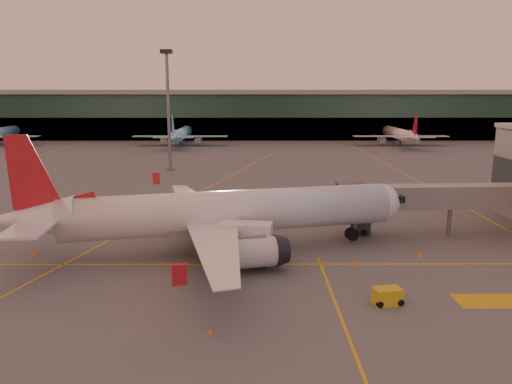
{
  "coord_description": "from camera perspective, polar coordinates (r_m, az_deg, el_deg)",
  "views": [
    {
      "loc": [
        -1.66,
        -42.43,
        16.97
      ],
      "look_at": [
        -1.4,
        16.85,
        5.0
      ],
      "focal_mm": 35.0,
      "sensor_mm": 36.0,
      "label": 1
    }
  ],
  "objects": [
    {
      "name": "cone_tail",
      "position": [
        57.84,
        -24.0,
        -6.41
      ],
      "size": [
        0.41,
        0.41,
        0.52
      ],
      "color": "orange",
      "rests_on": "ground"
    },
    {
      "name": "mast_west_near",
      "position": [
        109.99,
        -10.01,
        10.15
      ],
      "size": [
        2.4,
        2.4,
        25.6
      ],
      "color": "slate",
      "rests_on": "ground"
    },
    {
      "name": "main_airplane",
      "position": [
        52.91,
        -4.49,
        -2.55
      ],
      "size": [
        42.7,
        38.86,
        13.02
      ],
      "rotation": [
        0.0,
        0.0,
        0.23
      ],
      "color": "silver",
      "rests_on": "ground"
    },
    {
      "name": "terminal",
      "position": [
        184.41,
        0.27,
        8.86
      ],
      "size": [
        400.0,
        20.0,
        17.6
      ],
      "color": "#19382D",
      "rests_on": "ground"
    },
    {
      "name": "cone_nose",
      "position": [
        55.31,
        18.25,
        -6.71
      ],
      "size": [
        0.5,
        0.5,
        0.63
      ],
      "color": "orange",
      "rests_on": "ground"
    },
    {
      "name": "cone_fwd",
      "position": [
        50.91,
        11.34,
        -7.98
      ],
      "size": [
        0.42,
        0.42,
        0.53
      ],
      "color": "orange",
      "rests_on": "ground"
    },
    {
      "name": "cone_wing_right",
      "position": [
        37.0,
        -5.24,
        -15.52
      ],
      "size": [
        0.39,
        0.39,
        0.49
      ],
      "color": "orange",
      "rests_on": "ground"
    },
    {
      "name": "gpu_cart",
      "position": [
        42.67,
        14.79,
        -11.46
      ],
      "size": [
        2.53,
        1.8,
        1.35
      ],
      "rotation": [
        0.0,
        0.0,
        0.2
      ],
      "color": "gold",
      "rests_on": "ground"
    },
    {
      "name": "catering_truck",
      "position": [
        49.95,
        -1.23,
        -5.57
      ],
      "size": [
        5.68,
        3.14,
        4.19
      ],
      "rotation": [
        0.0,
        0.0,
        -0.14
      ],
      "color": "red",
      "rests_on": "ground"
    },
    {
      "name": "distant_aircraft_row",
      "position": [
        162.48,
        -7.12,
        5.33
      ],
      "size": [
        290.0,
        34.0,
        13.0
      ],
      "color": "#8CD3EA",
      "rests_on": "ground"
    },
    {
      "name": "jet_bridge",
      "position": [
        64.29,
        22.57,
        -0.71
      ],
      "size": [
        28.0,
        4.91,
        6.27
      ],
      "color": "slate",
      "rests_on": "ground"
    },
    {
      "name": "taxi_markings",
      "position": [
        88.74,
        -3.9,
        0.37
      ],
      "size": [
        100.12,
        173.0,
        0.01
      ],
      "color": "gold",
      "rests_on": "ground"
    },
    {
      "name": "ground",
      "position": [
        45.72,
        1.88,
        -10.37
      ],
      "size": [
        600.0,
        600.0,
        0.0
      ],
      "primitive_type": "plane",
      "color": "#4C4F54",
      "rests_on": "ground"
    }
  ]
}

